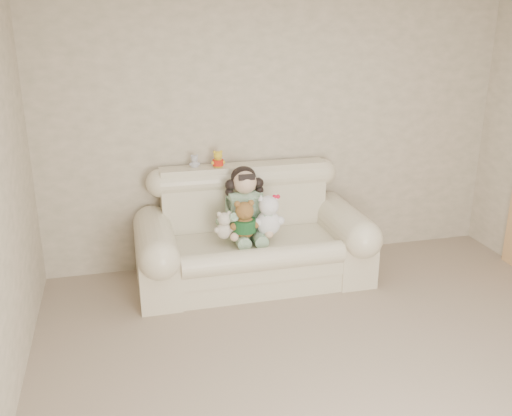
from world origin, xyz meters
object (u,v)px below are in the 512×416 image
object	(u,v)px
sofa	(253,229)
brown_teddy	(244,216)
cream_teddy	(224,223)
seated_child	(245,202)
white_cat	(268,211)

from	to	relation	value
sofa	brown_teddy	size ratio (longest dim) A/B	5.22
sofa	cream_teddy	distance (m)	0.34
sofa	seated_child	size ratio (longest dim) A/B	3.16
seated_child	cream_teddy	world-z (taller)	seated_child
seated_child	brown_teddy	xyz separation A→B (m)	(-0.06, -0.22, -0.05)
sofa	white_cat	world-z (taller)	sofa
sofa	seated_child	xyz separation A→B (m)	(-0.06, 0.08, 0.24)
sofa	cream_teddy	size ratio (longest dim) A/B	7.22
seated_child	white_cat	size ratio (longest dim) A/B	1.49
brown_teddy	white_cat	world-z (taller)	white_cat
brown_teddy	white_cat	xyz separation A→B (m)	(0.22, 0.01, 0.02)
sofa	cream_teddy	xyz separation A→B (m)	(-0.29, -0.11, 0.13)
white_cat	cream_teddy	world-z (taller)	white_cat
sofa	brown_teddy	distance (m)	0.26
sofa	white_cat	xyz separation A→B (m)	(0.10, -0.13, 0.21)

